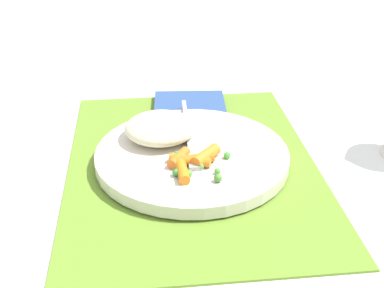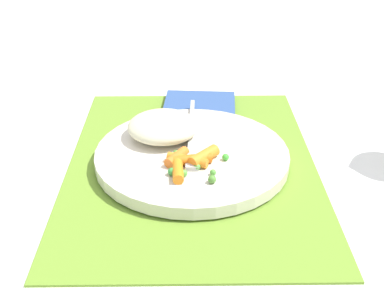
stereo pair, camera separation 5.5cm
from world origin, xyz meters
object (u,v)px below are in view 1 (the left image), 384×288
(rice_mound, at_px, (160,128))
(carrot_portion, at_px, (192,160))
(fork, at_px, (191,139))
(napkin, at_px, (190,104))
(plate, at_px, (192,156))

(rice_mound, bearing_deg, carrot_portion, 25.70)
(fork, bearing_deg, napkin, 174.67)
(napkin, bearing_deg, fork, -5.33)
(rice_mound, relative_size, fork, 0.49)
(rice_mound, relative_size, carrot_portion, 1.30)
(plate, relative_size, fork, 1.28)
(rice_mound, xyz_separation_m, carrot_portion, (0.07, 0.04, -0.01))
(plate, height_order, rice_mound, rice_mound)
(plate, distance_m, rice_mound, 0.06)
(carrot_portion, bearing_deg, napkin, 175.09)
(fork, bearing_deg, plate, -2.22)
(carrot_portion, bearing_deg, fork, 176.05)
(carrot_portion, xyz_separation_m, napkin, (-0.20, 0.02, -0.02))
(carrot_portion, relative_size, fork, 0.37)
(rice_mound, distance_m, fork, 0.04)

